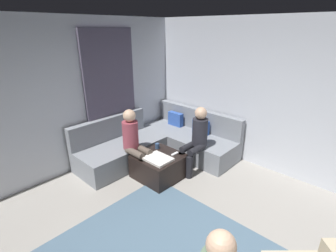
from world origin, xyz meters
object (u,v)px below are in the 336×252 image
(ottoman, at_px, (159,166))
(person_on_couch_side, at_px, (134,140))
(sectional_couch, at_px, (160,143))
(person_on_couch_back, at_px, (196,137))
(game_remote, at_px, (175,154))
(coffee_mug, at_px, (157,146))

(ottoman, height_order, person_on_couch_side, person_on_couch_side)
(sectional_couch, height_order, person_on_couch_side, person_on_couch_side)
(ottoman, distance_m, person_on_couch_back, 0.85)
(ottoman, relative_size, person_on_couch_side, 0.63)
(ottoman, height_order, game_remote, game_remote)
(person_on_couch_back, xyz_separation_m, person_on_couch_side, (-0.72, -0.85, 0.00))
(coffee_mug, bearing_deg, sectional_couch, 128.76)
(sectional_couch, bearing_deg, ottoman, -47.01)
(person_on_couch_back, relative_size, person_on_couch_side, 1.00)
(coffee_mug, bearing_deg, person_on_couch_side, -114.62)
(ottoman, bearing_deg, coffee_mug, 140.71)
(coffee_mug, height_order, game_remote, coffee_mug)
(game_remote, bearing_deg, person_on_couch_back, 70.97)
(coffee_mug, xyz_separation_m, game_remote, (0.40, 0.04, -0.04))
(sectional_couch, relative_size, person_on_couch_side, 2.12)
(ottoman, xyz_separation_m, game_remote, (0.18, 0.22, 0.22))
(sectional_couch, height_order, person_on_couch_back, person_on_couch_back)
(game_remote, bearing_deg, ottoman, -129.29)
(person_on_couch_side, bearing_deg, game_remote, 126.47)
(ottoman, bearing_deg, person_on_couch_side, -152.51)
(game_remote, xyz_separation_m, person_on_couch_side, (-0.58, -0.43, 0.23))
(sectional_couch, xyz_separation_m, game_remote, (0.72, -0.36, 0.15))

